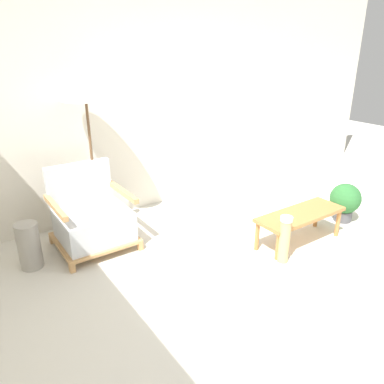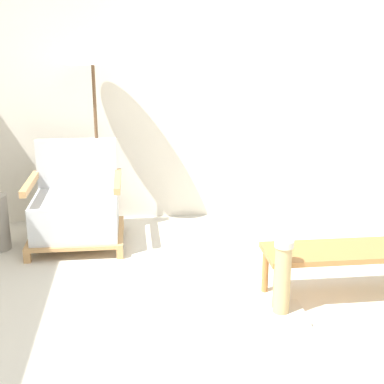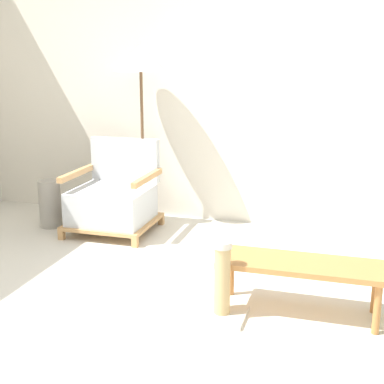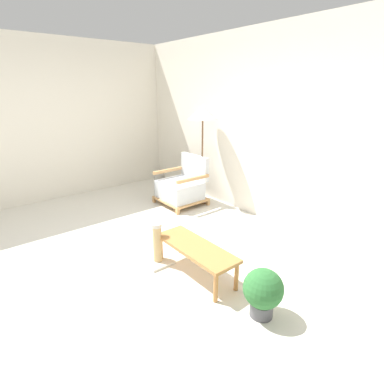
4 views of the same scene
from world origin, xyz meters
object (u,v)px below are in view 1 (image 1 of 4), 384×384
floor_lamp (85,94)px  coffee_table (300,217)px  vase (29,246)px  potted_plant (345,200)px  armchair (92,219)px  scratching_post (284,248)px

floor_lamp → coffee_table: bearing=-42.4°
vase → potted_plant: 3.39m
armchair → floor_lamp: 1.23m
armchair → coffee_table: (1.77, -1.15, 0.00)m
coffee_table → vase: bearing=155.3°
potted_plant → armchair: bearing=157.1°
coffee_table → potted_plant: bearing=3.6°
armchair → potted_plant: 2.83m
armchair → potted_plant: size_ratio=1.79×
coffee_table → floor_lamp: bearing=137.6°
vase → scratching_post: 2.34m
floor_lamp → scratching_post: bearing=-55.0°
vase → scratching_post: size_ratio=0.90×
coffee_table → vase: size_ratio=2.25×
coffee_table → vase: (-2.39, 1.10, -0.07)m
potted_plant → scratching_post: 1.30m
vase → coffee_table: bearing=-24.7°
armchair → vase: size_ratio=1.84×
coffee_table → scratching_post: (-0.44, -0.19, -0.12)m
floor_lamp → coffee_table: 2.46m
coffee_table → potted_plant: (0.84, 0.05, -0.04)m
armchair → scratching_post: armchair is taller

